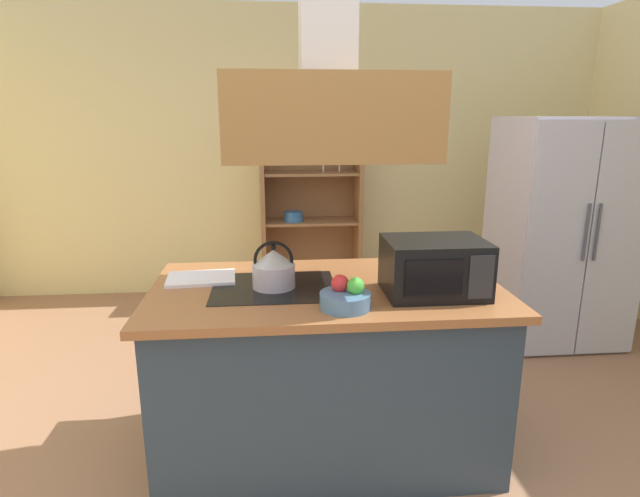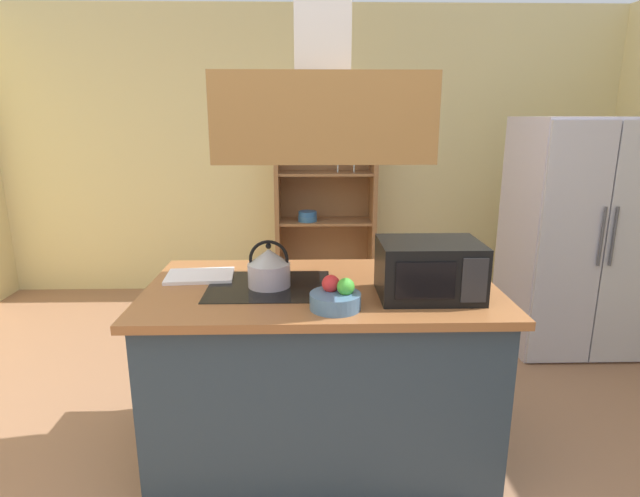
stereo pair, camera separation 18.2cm
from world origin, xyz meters
TOP-DOWN VIEW (x-y plane):
  - ground_plane at (0.00, 0.00)m, footprint 7.80×7.80m
  - wall_back at (0.00, 3.00)m, footprint 6.00×0.12m
  - kitchen_island at (0.06, 0.34)m, footprint 1.72×0.96m
  - range_hood at (0.06, 0.34)m, footprint 0.90×0.70m
  - refrigerator at (1.97, 1.58)m, footprint 0.90×0.77m
  - dish_cabinet at (0.16, 2.78)m, footprint 0.94×0.40m
  - kettle at (-0.20, 0.34)m, footprint 0.21×0.21m
  - cutting_board at (-0.57, 0.49)m, footprint 0.36×0.27m
  - microwave at (0.55, 0.18)m, footprint 0.46×0.35m
  - fruit_bowl at (0.11, 0.04)m, footprint 0.22×0.22m

SIDE VIEW (x-z plane):
  - ground_plane at x=0.00m, z-range 0.00..0.00m
  - kitchen_island at x=0.06m, z-range 0.00..0.90m
  - dish_cabinet at x=0.16m, z-range -0.10..1.73m
  - refrigerator at x=1.97m, z-range 0.00..1.71m
  - cutting_board at x=-0.57m, z-range 0.90..0.92m
  - fruit_bowl at x=0.11m, z-range 0.88..1.02m
  - kettle at x=-0.20m, z-range 0.88..1.11m
  - microwave at x=0.55m, z-range 0.90..1.16m
  - wall_back at x=0.00m, z-range 0.00..2.70m
  - range_hood at x=0.06m, z-range 1.22..2.39m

